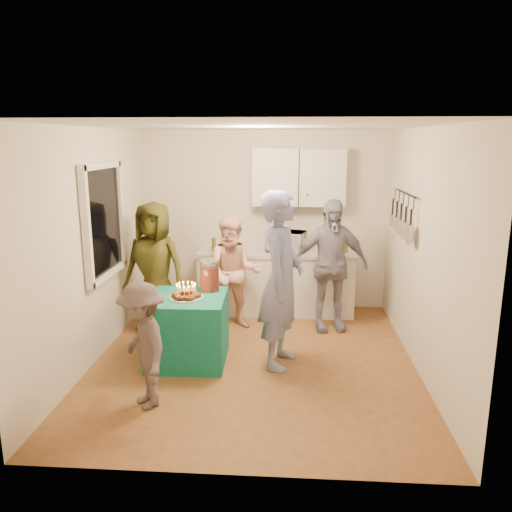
# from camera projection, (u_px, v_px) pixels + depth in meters

# --- Properties ---
(floor) EXTENTS (4.00, 4.00, 0.00)m
(floor) POSITION_uv_depth(u_px,v_px,m) (254.00, 361.00, 5.69)
(floor) COLOR brown
(floor) RESTS_ON ground
(ceiling) EXTENTS (4.00, 4.00, 0.00)m
(ceiling) POSITION_uv_depth(u_px,v_px,m) (254.00, 126.00, 5.11)
(ceiling) COLOR white
(ceiling) RESTS_ON floor
(back_wall) EXTENTS (3.60, 3.60, 0.00)m
(back_wall) POSITION_uv_depth(u_px,v_px,m) (264.00, 221.00, 7.34)
(back_wall) COLOR silver
(back_wall) RESTS_ON floor
(left_wall) EXTENTS (4.00, 4.00, 0.00)m
(left_wall) POSITION_uv_depth(u_px,v_px,m) (92.00, 247.00, 5.52)
(left_wall) COLOR silver
(left_wall) RESTS_ON floor
(right_wall) EXTENTS (4.00, 4.00, 0.00)m
(right_wall) POSITION_uv_depth(u_px,v_px,m) (423.00, 252.00, 5.28)
(right_wall) COLOR silver
(right_wall) RESTS_ON floor
(window_night) EXTENTS (0.04, 1.00, 1.20)m
(window_night) POSITION_uv_depth(u_px,v_px,m) (103.00, 221.00, 5.75)
(window_night) COLOR black
(window_night) RESTS_ON left_wall
(counter) EXTENTS (2.20, 0.58, 0.86)m
(counter) POSITION_uv_depth(u_px,v_px,m) (276.00, 284.00, 7.24)
(counter) COLOR white
(counter) RESTS_ON floor
(countertop) EXTENTS (2.24, 0.62, 0.05)m
(countertop) POSITION_uv_depth(u_px,v_px,m) (276.00, 253.00, 7.13)
(countertop) COLOR beige
(countertop) RESTS_ON counter
(upper_cabinet) EXTENTS (1.30, 0.30, 0.80)m
(upper_cabinet) POSITION_uv_depth(u_px,v_px,m) (299.00, 177.00, 7.02)
(upper_cabinet) COLOR white
(upper_cabinet) RESTS_ON back_wall
(pot_rack) EXTENTS (0.12, 1.00, 0.60)m
(pot_rack) POSITION_uv_depth(u_px,v_px,m) (403.00, 215.00, 5.90)
(pot_rack) COLOR black
(pot_rack) RESTS_ON right_wall
(microwave) EXTENTS (0.60, 0.47, 0.29)m
(microwave) POSITION_uv_depth(u_px,v_px,m) (286.00, 241.00, 7.09)
(microwave) COLOR white
(microwave) RESTS_ON countertop
(party_table) EXTENTS (0.88, 0.88, 0.76)m
(party_table) POSITION_uv_depth(u_px,v_px,m) (188.00, 329.00, 5.63)
(party_table) COLOR #11735E
(party_table) RESTS_ON floor
(donut_cake) EXTENTS (0.38, 0.38, 0.18)m
(donut_cake) POSITION_uv_depth(u_px,v_px,m) (186.00, 290.00, 5.47)
(donut_cake) COLOR #381C0C
(donut_cake) RESTS_ON party_table
(punch_jar) EXTENTS (0.22, 0.22, 0.34)m
(punch_jar) POSITION_uv_depth(u_px,v_px,m) (210.00, 276.00, 5.74)
(punch_jar) COLOR red
(punch_jar) RESTS_ON party_table
(man_birthday) EXTENTS (0.61, 0.80, 1.95)m
(man_birthday) POSITION_uv_depth(u_px,v_px,m) (281.00, 280.00, 5.42)
(man_birthday) COLOR #7E88B8
(man_birthday) RESTS_ON floor
(woman_back_left) EXTENTS (0.93, 0.71, 1.70)m
(woman_back_left) POSITION_uv_depth(u_px,v_px,m) (155.00, 267.00, 6.45)
(woman_back_left) COLOR #60611B
(woman_back_left) RESTS_ON floor
(woman_back_center) EXTENTS (0.76, 0.60, 1.51)m
(woman_back_center) POSITION_uv_depth(u_px,v_px,m) (234.00, 273.00, 6.55)
(woman_back_center) COLOR #FA9582
(woman_back_center) RESTS_ON floor
(woman_back_right) EXTENTS (1.08, 0.59, 1.74)m
(woman_back_right) POSITION_uv_depth(u_px,v_px,m) (330.00, 265.00, 6.49)
(woman_back_right) COLOR #161038
(woman_back_right) RESTS_ON floor
(child_near_left) EXTENTS (0.81, 0.90, 1.21)m
(child_near_left) POSITION_uv_depth(u_px,v_px,m) (143.00, 345.00, 4.62)
(child_near_left) COLOR #4E3F3E
(child_near_left) RESTS_ON floor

